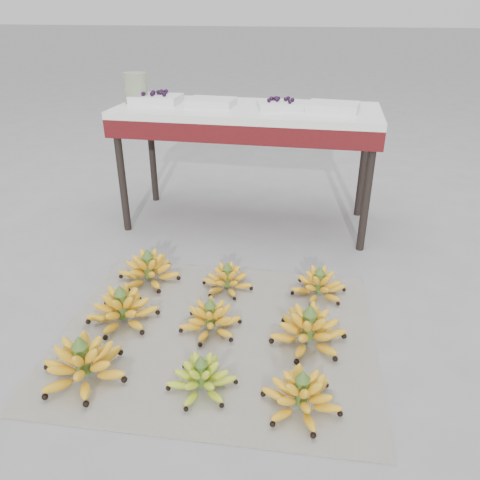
% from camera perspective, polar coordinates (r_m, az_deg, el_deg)
% --- Properties ---
extents(ground, '(60.00, 60.00, 0.00)m').
position_cam_1_polar(ground, '(1.96, -0.76, -10.64)').
color(ground, gray).
rests_on(ground, ground).
extents(newspaper_mat, '(1.30, 1.11, 0.01)m').
position_cam_1_polar(newspaper_mat, '(1.93, -2.85, -11.27)').
color(newspaper_mat, silver).
rests_on(newspaper_mat, ground).
extents(bunch_front_left, '(0.39, 0.39, 0.19)m').
position_cam_1_polar(bunch_front_left, '(1.77, -18.59, -14.13)').
color(bunch_front_left, yellow).
rests_on(bunch_front_left, newspaper_mat).
extents(bunch_front_center, '(0.25, 0.25, 0.14)m').
position_cam_1_polar(bunch_front_center, '(1.66, -4.68, -16.39)').
color(bunch_front_center, '#85BE21').
rests_on(bunch_front_center, newspaper_mat).
extents(bunch_front_right, '(0.32, 0.32, 0.16)m').
position_cam_1_polar(bunch_front_right, '(1.60, 7.48, -18.26)').
color(bunch_front_right, yellow).
rests_on(bunch_front_right, newspaper_mat).
extents(bunch_mid_left, '(0.31, 0.31, 0.18)m').
position_cam_1_polar(bunch_mid_left, '(2.01, -14.15, -8.16)').
color(bunch_mid_left, yellow).
rests_on(bunch_mid_left, newspaper_mat).
extents(bunch_mid_center, '(0.32, 0.32, 0.15)m').
position_cam_1_polar(bunch_mid_center, '(1.91, -3.63, -9.60)').
color(bunch_mid_center, yellow).
rests_on(bunch_mid_center, newspaper_mat).
extents(bunch_mid_right, '(0.34, 0.34, 0.18)m').
position_cam_1_polar(bunch_mid_right, '(1.85, 8.37, -10.82)').
color(bunch_mid_right, yellow).
rests_on(bunch_mid_right, newspaper_mat).
extents(bunch_back_left, '(0.31, 0.31, 0.17)m').
position_cam_1_polar(bunch_back_left, '(2.26, -11.05, -3.62)').
color(bunch_back_left, yellow).
rests_on(bunch_back_left, newspaper_mat).
extents(bunch_back_center, '(0.27, 0.27, 0.14)m').
position_cam_1_polar(bunch_back_center, '(2.17, -1.55, -4.86)').
color(bunch_back_center, yellow).
rests_on(bunch_back_center, newspaper_mat).
extents(bunch_back_right, '(0.29, 0.29, 0.15)m').
position_cam_1_polar(bunch_back_right, '(2.15, 9.59, -5.44)').
color(bunch_back_right, yellow).
rests_on(bunch_back_right, newspaper_mat).
extents(vendor_table, '(1.44, 0.57, 0.69)m').
position_cam_1_polar(vendor_table, '(2.68, 0.87, 14.25)').
color(vendor_table, black).
rests_on(vendor_table, ground).
extents(tray_far_left, '(0.27, 0.20, 0.07)m').
position_cam_1_polar(tray_far_left, '(2.81, -10.17, 16.61)').
color(tray_far_left, silver).
rests_on(tray_far_left, vendor_table).
extents(tray_left, '(0.26, 0.20, 0.04)m').
position_cam_1_polar(tray_left, '(2.68, -3.56, 16.41)').
color(tray_left, silver).
rests_on(tray_left, vendor_table).
extents(tray_right, '(0.27, 0.22, 0.06)m').
position_cam_1_polar(tray_right, '(2.61, 4.89, 16.08)').
color(tray_right, silver).
rests_on(tray_right, vendor_table).
extents(tray_far_right, '(0.29, 0.22, 0.04)m').
position_cam_1_polar(tray_far_right, '(2.60, 11.27, 15.65)').
color(tray_far_right, silver).
rests_on(tray_far_right, vendor_table).
extents(glass_jar, '(0.14, 0.14, 0.16)m').
position_cam_1_polar(glass_jar, '(2.83, -12.59, 17.64)').
color(glass_jar, beige).
rests_on(glass_jar, vendor_table).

